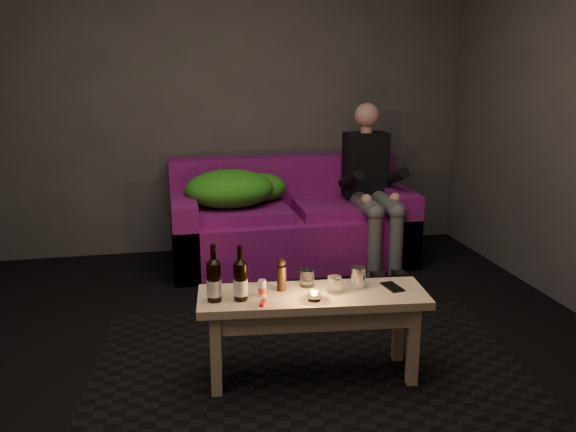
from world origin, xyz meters
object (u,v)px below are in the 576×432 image
at_px(sofa, 290,225).
at_px(coffee_table, 313,309).
at_px(steel_cup, 358,277).
at_px(beer_bottle_a, 214,280).
at_px(beer_bottle_b, 240,280).
at_px(person, 371,182).

distance_m(sofa, coffee_table, 1.93).
bearing_deg(coffee_table, steel_cup, 9.75).
distance_m(coffee_table, beer_bottle_a, 0.53).
distance_m(beer_bottle_a, steel_cup, 0.75).
height_order(beer_bottle_a, steel_cup, beer_bottle_a).
xyz_separation_m(beer_bottle_b, steel_cup, (0.62, 0.06, -0.05)).
distance_m(person, steel_cup, 1.84).
distance_m(person, coffee_table, 1.99).
bearing_deg(coffee_table, beer_bottle_a, 179.96).
height_order(sofa, beer_bottle_a, sofa).
relative_size(sofa, beer_bottle_b, 6.84).
bearing_deg(sofa, steel_cup, -91.01).
xyz_separation_m(sofa, beer_bottle_a, (-0.78, -1.91, 0.28)).
bearing_deg(steel_cup, beer_bottle_b, -174.82).
height_order(sofa, steel_cup, sofa).
height_order(coffee_table, beer_bottle_a, beer_bottle_a).
distance_m(sofa, beer_bottle_b, 2.05).
distance_m(person, beer_bottle_a, 2.25).
bearing_deg(person, beer_bottle_b, -125.83).
height_order(coffee_table, steel_cup, steel_cup).
bearing_deg(steel_cup, sofa, 88.99).
bearing_deg(sofa, beer_bottle_b, -108.65).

